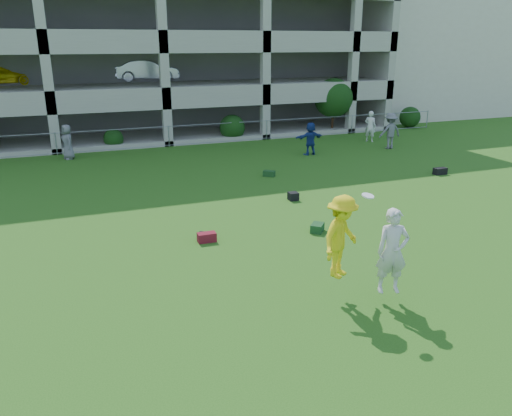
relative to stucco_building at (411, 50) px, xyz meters
name	(u,v)px	position (x,y,z in m)	size (l,w,h in m)	color
ground	(334,298)	(-23.00, -28.00, -5.00)	(100.00, 100.00, 0.00)	#235114
stucco_building	(411,50)	(0.00, 0.00, 0.00)	(16.00, 14.00, 10.00)	beige
bystander_c	(68,142)	(-28.42, -10.31, -4.12)	(0.86, 0.56, 1.76)	slate
bystander_d	(310,139)	(-16.45, -13.78, -4.14)	(1.59, 0.51, 1.72)	navy
bystander_e	(370,126)	(-11.47, -11.79, -4.09)	(0.66, 0.44, 1.82)	white
bystander_f	(390,131)	(-11.59, -13.94, -4.01)	(1.27, 0.73, 1.97)	slate
bag_red_a	(207,237)	(-24.85, -23.55, -4.86)	(0.55, 0.30, 0.28)	#5E1016
bag_black_b	(205,236)	(-24.87, -23.38, -4.89)	(0.40, 0.25, 0.22)	black
bag_green_c	(317,228)	(-21.36, -23.99, -4.87)	(0.50, 0.35, 0.26)	#153A1B
crate_d	(293,196)	(-20.67, -20.72, -4.85)	(0.35, 0.35, 0.30)	black
bag_black_e	(440,171)	(-12.83, -19.60, -4.85)	(0.60, 0.30, 0.30)	black
bag_green_g	(269,173)	(-20.18, -17.14, -4.88)	(0.50, 0.30, 0.25)	#163814
frisbee_contest	(356,241)	(-22.62, -28.14, -3.54)	(2.13, 1.55, 2.36)	yellow
parking_garage	(139,37)	(-23.02, -0.30, 1.01)	(30.00, 14.00, 12.00)	#9E998C
fence	(169,136)	(-23.00, -9.00, -4.39)	(36.06, 0.06, 1.20)	gray
shrub_row	(241,114)	(-18.41, -8.30, -3.49)	(34.38, 2.52, 3.50)	#163D11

